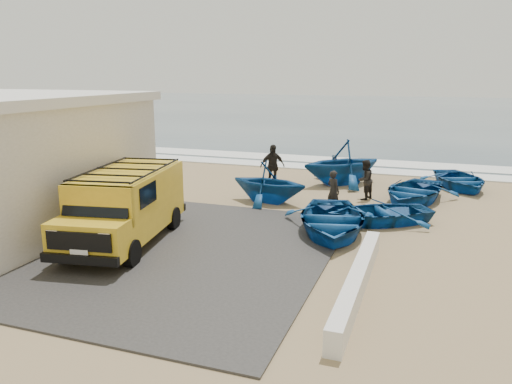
% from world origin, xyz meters
% --- Properties ---
extents(ground, '(160.00, 160.00, 0.00)m').
position_xyz_m(ground, '(0.00, 0.00, 0.00)').
color(ground, '#9B825A').
extents(slab, '(12.00, 10.00, 0.05)m').
position_xyz_m(slab, '(-2.00, -2.00, 0.03)').
color(slab, '#393634').
rests_on(slab, ground).
extents(ocean, '(180.00, 88.00, 0.01)m').
position_xyz_m(ocean, '(0.00, 56.00, 0.00)').
color(ocean, '#385166').
rests_on(ocean, ground).
extents(surf_line, '(180.00, 1.60, 0.06)m').
position_xyz_m(surf_line, '(0.00, 12.00, 0.03)').
color(surf_line, white).
rests_on(surf_line, ground).
extents(surf_wash, '(180.00, 2.20, 0.04)m').
position_xyz_m(surf_wash, '(0.00, 14.50, 0.02)').
color(surf_wash, white).
rests_on(surf_wash, ground).
extents(parapet, '(0.35, 6.00, 0.55)m').
position_xyz_m(parapet, '(5.00, -3.00, 0.28)').
color(parapet, silver).
rests_on(parapet, ground).
extents(van, '(2.86, 5.46, 2.23)m').
position_xyz_m(van, '(-2.02, -1.79, 1.20)').
color(van, gold).
rests_on(van, ground).
extents(boat_near_left, '(4.00, 4.94, 0.90)m').
position_xyz_m(boat_near_left, '(3.55, 1.12, 0.45)').
color(boat_near_left, '#114A8D').
rests_on(boat_near_left, ground).
extents(boat_near_right, '(4.42, 4.04, 0.75)m').
position_xyz_m(boat_near_right, '(4.85, 2.75, 0.37)').
color(boat_near_right, '#114A8D').
rests_on(boat_near_right, ground).
extents(boat_mid_left, '(3.49, 3.14, 1.63)m').
position_xyz_m(boat_mid_left, '(0.47, 4.18, 0.81)').
color(boat_mid_left, '#114A8D').
rests_on(boat_mid_left, ground).
extents(boat_mid_right, '(3.85, 4.71, 0.85)m').
position_xyz_m(boat_mid_right, '(5.82, 6.16, 0.43)').
color(boat_mid_right, '#114A8D').
rests_on(boat_mid_right, ground).
extents(boat_far_left, '(5.12, 5.10, 2.04)m').
position_xyz_m(boat_far_left, '(2.58, 8.40, 1.02)').
color(boat_far_left, '#114A8D').
rests_on(boat_far_left, ground).
extents(boat_far_right, '(3.86, 4.51, 0.79)m').
position_xyz_m(boat_far_right, '(7.63, 9.28, 0.39)').
color(boat_far_right, '#114A8D').
rests_on(boat_far_right, ground).
extents(fisherman_front, '(0.66, 0.61, 1.51)m').
position_xyz_m(fisherman_front, '(3.09, 3.79, 0.76)').
color(fisherman_front, black).
rests_on(fisherman_front, ground).
extents(fisherman_middle, '(0.87, 0.96, 1.61)m').
position_xyz_m(fisherman_middle, '(3.95, 5.90, 0.80)').
color(fisherman_middle, black).
rests_on(fisherman_middle, ground).
extents(fisherman_back, '(1.18, 1.06, 1.93)m').
position_xyz_m(fisherman_back, '(-0.17, 6.66, 0.96)').
color(fisherman_back, black).
rests_on(fisherman_back, ground).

